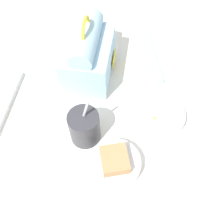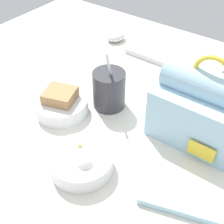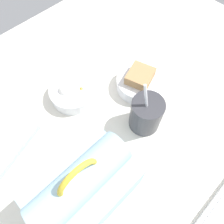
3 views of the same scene
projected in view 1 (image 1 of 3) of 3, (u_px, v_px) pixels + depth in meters
desk_surface at (105, 116)px, 84.21cm from camera, size 140.00×110.00×2.00cm
lunch_bag at (88, 55)px, 85.80cm from camera, size 21.16×14.27×21.40cm
soup_cup at (84, 127)px, 75.02cm from camera, size 8.38×8.38×16.65cm
bento_bowl_sandwich at (115, 164)px, 72.17cm from camera, size 13.53×13.53×6.53cm
bento_bowl_snacks at (161, 117)px, 80.30cm from camera, size 13.46×13.46×5.66cm
chopstick_case at (152, 56)px, 95.41cm from camera, size 23.47×9.33×1.60cm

